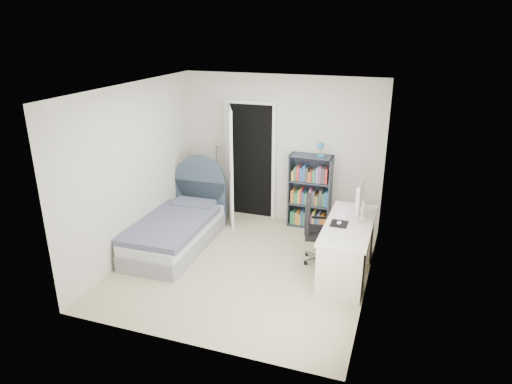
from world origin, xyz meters
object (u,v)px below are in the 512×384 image
(nightstand, at_px, (203,193))
(bookcase, at_px, (310,194))
(bed, at_px, (178,229))
(desk, at_px, (348,246))
(office_chair, at_px, (316,227))
(floor_lamp, at_px, (218,184))

(nightstand, bearing_deg, bookcase, 1.23)
(bed, height_order, bookcase, bookcase)
(bed, xyz_separation_m, nightstand, (-0.19, 1.33, 0.10))
(desk, xyz_separation_m, office_chair, (-0.49, 0.20, 0.12))
(bed, relative_size, bookcase, 1.35)
(nightstand, height_order, bookcase, bookcase)
(office_chair, bearing_deg, floor_lamp, 149.05)
(floor_lamp, bearing_deg, desk, -29.33)
(nightstand, bearing_deg, bed, -81.83)
(floor_lamp, xyz_separation_m, bookcase, (1.70, -0.05, 0.04))
(bookcase, height_order, desk, bookcase)
(desk, bearing_deg, bookcase, 121.15)
(nightstand, relative_size, bookcase, 0.39)
(office_chair, bearing_deg, nightstand, 153.75)
(bookcase, distance_m, desk, 1.62)
(bed, xyz_separation_m, floor_lamp, (0.07, 1.42, 0.26))
(bookcase, bearing_deg, floor_lamp, 178.42)
(bed, bearing_deg, nightstand, 98.17)
(bookcase, distance_m, office_chair, 1.23)
(nightstand, xyz_separation_m, office_chair, (2.31, -1.14, 0.16))
(bed, height_order, desk, desk)
(bed, bearing_deg, desk, -0.14)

